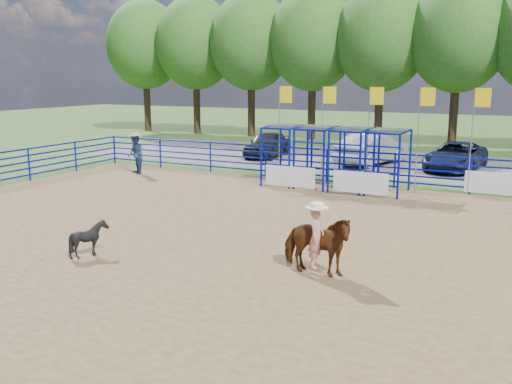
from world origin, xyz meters
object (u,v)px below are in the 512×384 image
Objects in this scene: horse_and_rider at (316,239)px; calf at (89,239)px; spectator_cowboy at (136,154)px; car_c at (456,156)px; car_a at (268,144)px; car_b at (373,149)px.

horse_and_rider is 5.95m from calf.
spectator_cowboy is 0.39× the size of car_c.
horse_and_rider is 17.62m from car_c.
car_c is (6.48, 18.92, 0.21)m from calf.
car_a reaches higher than car_c.
horse_and_rider is 15.84m from spectator_cowboy.
horse_and_rider reaches higher than car_c.
calf is at bearing 98.69° from car_b.
calf is 0.19× the size of car_c.
car_b is at bearing 41.75° from spectator_cowboy.
horse_and_rider is at bearing -36.28° from spectator_cowboy.
car_a is 0.85× the size of car_c.
car_b is 4.23m from car_c.
calf is at bearing -103.13° from car_c.
car_b reaches higher than car_a.
calf is 19.06m from car_b.
car_a is 0.86× the size of car_b.
car_a is at bearing 118.92° from horse_and_rider.
spectator_cowboy is 0.46× the size of car_a.
spectator_cowboy reaches higher than car_a.
calf is 12.77m from spectator_cowboy.
car_c is (13.46, 8.24, -0.28)m from spectator_cowboy.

